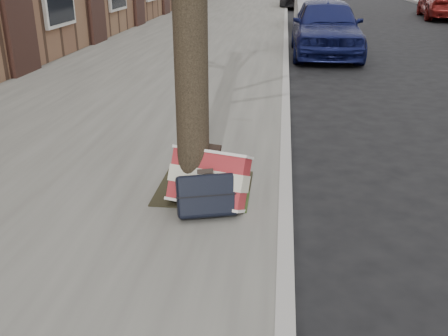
# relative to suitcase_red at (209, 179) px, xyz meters

# --- Properties ---
(near_sidewalk) EXTENTS (5.00, 70.00, 0.12)m
(near_sidewalk) POSITION_rel_suitcase_red_xyz_m (-1.79, 14.14, -0.31)
(near_sidewalk) COLOR slate
(near_sidewalk) RESTS_ON ground
(dirt_patch) EXTENTS (0.85, 0.85, 0.02)m
(dirt_patch) POSITION_rel_suitcase_red_xyz_m (-0.09, 0.34, -0.24)
(dirt_patch) COLOR black
(dirt_patch) RESTS_ON near_sidewalk
(suitcase_red) EXTENTS (0.73, 0.52, 0.50)m
(suitcase_red) POSITION_rel_suitcase_red_xyz_m (0.00, 0.00, 0.00)
(suitcase_red) COLOR maroon
(suitcase_red) RESTS_ON near_sidewalk
(suitcase_navy) EXTENTS (0.55, 0.41, 0.38)m
(suitcase_navy) POSITION_rel_suitcase_red_xyz_m (0.01, -0.19, -0.06)
(suitcase_navy) COLOR black
(suitcase_navy) RESTS_ON near_sidewalk
(car_near_front) EXTENTS (1.58, 3.90, 1.33)m
(car_near_front) POSITION_rel_suitcase_red_xyz_m (1.57, 8.55, 0.29)
(car_near_front) COLOR #0F1444
(car_near_front) RESTS_ON ground
(car_near_mid) EXTENTS (1.42, 3.89, 1.27)m
(car_near_mid) POSITION_rel_suitcase_red_xyz_m (1.63, 13.62, 0.26)
(car_near_mid) COLOR #9C9DA3
(car_near_mid) RESTS_ON ground
(car_far_back) EXTENTS (2.17, 4.37, 1.43)m
(car_far_back) POSITION_rel_suitcase_red_xyz_m (6.86, 17.66, 0.34)
(car_far_back) COLOR maroon
(car_far_back) RESTS_ON ground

